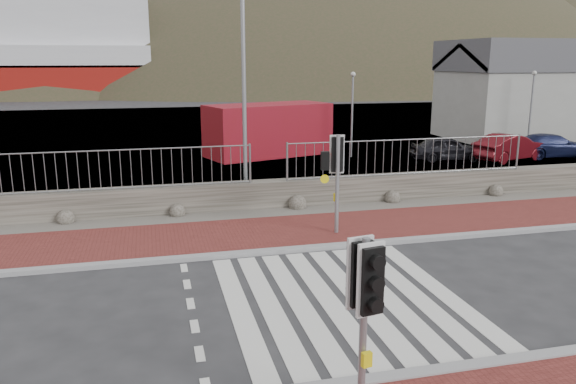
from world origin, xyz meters
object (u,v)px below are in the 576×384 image
object	(u,v)px
car_a	(447,148)
car_b	(510,147)
traffic_signal_far	(336,163)
shipping_container	(268,130)
streetlight	(248,69)
traffic_signal_near	(364,291)
car_c	(551,145)

from	to	relation	value
car_a	car_b	xyz separation A→B (m)	(2.89, -0.75, 0.06)
traffic_signal_far	shipping_container	world-z (taller)	traffic_signal_far
shipping_container	car_b	bearing A→B (deg)	-39.32
streetlight	car_a	bearing A→B (deg)	44.00
traffic_signal_near	car_c	xyz separation A→B (m)	(16.62, 17.27, -1.29)
car_b	traffic_signal_near	bearing A→B (deg)	124.08
car_b	shipping_container	bearing A→B (deg)	52.19
streetlight	car_c	size ratio (longest dim) A/B	1.98
traffic_signal_far	car_b	bearing A→B (deg)	-135.19
car_a	car_c	xyz separation A→B (m)	(5.47, -0.39, -0.00)
streetlight	shipping_container	xyz separation A→B (m)	(2.61, 9.36, -3.13)
car_a	car_c	bearing A→B (deg)	-84.81
shipping_container	car_c	bearing A→B (deg)	-34.03
shipping_container	streetlight	bearing A→B (deg)	-123.30
car_b	car_c	world-z (taller)	car_b
traffic_signal_far	car_c	xyz separation A→B (m)	(14.36, 9.45, -1.45)
traffic_signal_far	streetlight	size ratio (longest dim) A/B	0.35
traffic_signal_near	shipping_container	xyz separation A→B (m)	(3.22, 21.19, -0.59)
streetlight	car_b	xyz separation A→B (m)	(13.43, 5.07, -3.77)
shipping_container	car_a	xyz separation A→B (m)	(7.93, -3.54, -0.70)
traffic_signal_far	car_a	distance (m)	13.33
traffic_signal_near	shipping_container	world-z (taller)	traffic_signal_near
car_a	car_c	world-z (taller)	car_a
traffic_signal_near	streetlight	size ratio (longest dim) A/B	0.33
streetlight	shipping_container	distance (m)	10.20
traffic_signal_far	car_a	world-z (taller)	traffic_signal_far
traffic_signal_near	shipping_container	size ratio (longest dim) A/B	0.42
traffic_signal_near	car_b	distance (m)	22.01
shipping_container	car_c	distance (m)	13.98
streetlight	car_b	size ratio (longest dim) A/B	2.03
car_a	car_b	world-z (taller)	car_b
streetlight	shipping_container	size ratio (longest dim) A/B	1.28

